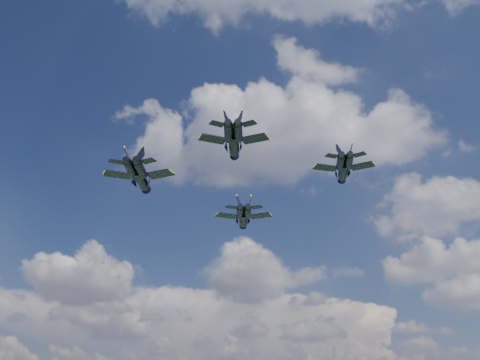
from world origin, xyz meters
The scene contains 4 objects.
jet_lead centered at (-7.25, 29.95, 62.06)m, with size 12.28×16.47×3.88m.
jet_left centered at (-22.58, 7.85, 63.99)m, with size 13.57×18.01×4.24m.
jet_right centered at (16.14, 12.09, 63.52)m, with size 11.35×14.73×3.50m.
jet_slot centered at (0.04, -7.68, 61.16)m, with size 10.87×14.49×3.41m.
Camera 1 is at (18.72, -81.12, 22.19)m, focal length 40.00 mm.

